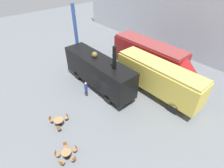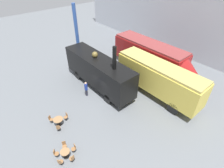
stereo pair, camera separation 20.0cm
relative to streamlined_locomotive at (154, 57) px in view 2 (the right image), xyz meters
The scene contains 17 objects.
ground_plane 8.56m from the streamlined_locomotive, 91.49° to the right, with size 80.00×80.00×0.00m, color slate.
backdrop_wall 7.44m from the streamlined_locomotive, 91.74° to the left, with size 44.00×0.15×9.00m.
streamlined_locomotive is the anchor object (origin of this frame).
passenger_coach_vintage 4.70m from the streamlined_locomotive, 46.09° to the right, with size 9.73×2.45×3.77m.
steam_locomotive 7.52m from the streamlined_locomotive, 105.41° to the right, with size 9.79×2.44×5.97m.
cafe_table_near 13.71m from the streamlined_locomotive, 88.68° to the right, with size 0.88×0.88×0.72m.
cafe_table_mid 15.21m from the streamlined_locomotive, 76.26° to the right, with size 0.73×0.73×0.72m.
cafe_chair_0 14.15m from the streamlined_locomotive, 91.51° to the right, with size 0.40×0.39×0.87m.
cafe_chair_1 14.13m from the streamlined_locomotive, 85.78° to the right, with size 0.40×0.39×0.87m.
cafe_chair_2 12.92m from the streamlined_locomotive, 88.76° to the right, with size 0.36×0.36×0.87m.
cafe_chair_3 14.52m from the streamlined_locomotive, 75.36° to the right, with size 0.36×0.36×0.87m.
cafe_chair_4 14.80m from the streamlined_locomotive, 78.59° to the right, with size 0.39×0.38×0.87m.
cafe_chair_5 15.66m from the streamlined_locomotive, 78.46° to the right, with size 0.40×0.41×0.87m.
cafe_chair_6 15.91m from the streamlined_locomotive, 75.43° to the right, with size 0.39×0.40×0.87m.
cafe_chair_7 15.23m from the streamlined_locomotive, 73.47° to the right, with size 0.38×0.36×0.87m.
visitor_person 9.55m from the streamlined_locomotive, 99.22° to the right, with size 0.34×0.34×1.77m.
support_pillar 10.30m from the streamlined_locomotive, 144.06° to the right, with size 0.44×0.44×8.00m.
Camera 2 is at (11.77, -8.59, 12.57)m, focal length 28.00 mm.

